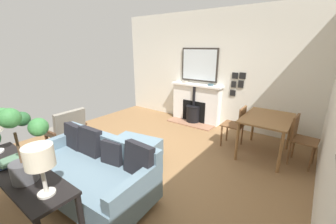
{
  "coord_description": "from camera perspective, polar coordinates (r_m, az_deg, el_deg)",
  "views": [
    {
      "loc": [
        2.37,
        2.37,
        1.97
      ],
      "look_at": [
        -0.58,
        0.21,
        0.82
      ],
      "focal_mm": 22.24,
      "sensor_mm": 36.0,
      "label": 1
    }
  ],
  "objects": [
    {
      "name": "sofa",
      "position": [
        3.11,
        -20.27,
        -14.96
      ],
      "size": [
        0.99,
        1.89,
        0.85
      ],
      "color": "#B2B2B7",
      "rests_on": "ground"
    },
    {
      "name": "dining_chair_near_fireplace",
      "position": [
        4.37,
        18.37,
        -2.9
      ],
      "size": [
        0.4,
        0.4,
        0.85
      ],
      "color": "brown",
      "rests_on": "ground"
    },
    {
      "name": "photo_gallery_row",
      "position": [
        5.23,
        18.42,
        7.69
      ],
      "size": [
        0.02,
        0.33,
        0.57
      ],
      "color": "black"
    },
    {
      "name": "mantel_bowl_far",
      "position": [
        5.37,
        11.61,
        7.36
      ],
      "size": [
        0.15,
        0.15,
        0.04
      ],
      "color": "#334C56",
      "rests_on": "fireplace"
    },
    {
      "name": "console_table",
      "position": [
        2.68,
        -35.48,
        -14.51
      ],
      "size": [
        0.39,
        1.63,
        0.79
      ],
      "color": "black",
      "rests_on": "ground"
    },
    {
      "name": "potted_plant",
      "position": [
        2.21,
        -36.23,
        -6.48
      ],
      "size": [
        0.48,
        0.44,
        0.73
      ],
      "color": "#4C4C51",
      "rests_on": "console_table"
    },
    {
      "name": "wall_left",
      "position": [
        5.55,
        11.04,
        11.45
      ],
      "size": [
        0.12,
        5.28,
        2.82
      ],
      "primitive_type": "cube",
      "color": "silver",
      "rests_on": "ground"
    },
    {
      "name": "mantel_bowl_near",
      "position": [
        5.72,
        4.77,
        8.27
      ],
      "size": [
        0.16,
        0.16,
        0.04
      ],
      "color": "#9E9384",
      "rests_on": "fireplace"
    },
    {
      "name": "dining_table",
      "position": [
        4.21,
        25.46,
        -2.5
      ],
      "size": [
        1.12,
        0.79,
        0.75
      ],
      "color": "olive",
      "rests_on": "ground"
    },
    {
      "name": "mirror_over_mantel",
      "position": [
        5.57,
        8.57,
        12.66
      ],
      "size": [
        0.04,
        1.02,
        0.85
      ],
      "color": "#2D2823"
    },
    {
      "name": "armchair_accent",
      "position": [
        4.51,
        -26.02,
        -3.81
      ],
      "size": [
        0.7,
        0.63,
        0.83
      ],
      "color": "#4C3321",
      "rests_on": "ground"
    },
    {
      "name": "table_lamp_far_end",
      "position": [
        1.96,
        -31.77,
        -10.8
      ],
      "size": [
        0.22,
        0.22,
        0.45
      ],
      "color": "beige",
      "rests_on": "console_table"
    },
    {
      "name": "ottoman",
      "position": [
        3.78,
        -9.06,
        -9.89
      ],
      "size": [
        0.72,
        0.92,
        0.4
      ],
      "color": "#B2B2B7",
      "rests_on": "ground"
    },
    {
      "name": "fireplace",
      "position": [
        5.64,
        7.5,
        1.85
      ],
      "size": [
        0.6,
        1.41,
        1.03
      ],
      "color": "#93664C",
      "rests_on": "ground"
    },
    {
      "name": "book_stack",
      "position": [
        2.77,
        -37.12,
        -10.77
      ],
      "size": [
        0.26,
        0.21,
        0.06
      ],
      "color": "#38517F",
      "rests_on": "console_table"
    },
    {
      "name": "dining_chair_by_back_wall",
      "position": [
        4.21,
        32.36,
        -5.54
      ],
      "size": [
        0.44,
        0.44,
        0.86
      ],
      "color": "brown",
      "rests_on": "ground"
    },
    {
      "name": "ground_plane",
      "position": [
        3.89,
        -7.7,
        -13.15
      ],
      "size": [
        5.24,
        5.28,
        0.01
      ],
      "primitive_type": "cube",
      "color": "olive"
    }
  ]
}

